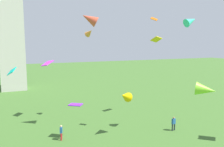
% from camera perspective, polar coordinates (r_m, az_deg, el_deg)
% --- Properties ---
extents(person_1, '(0.37, 0.51, 1.69)m').
position_cam_1_polar(person_1, '(27.03, -12.56, -13.95)').
color(person_1, red).
rests_on(person_1, ground_plane).
extents(person_5, '(0.54, 0.34, 1.76)m').
position_cam_1_polar(person_5, '(29.95, 15.10, -11.76)').
color(person_5, '#1E2333').
rests_on(person_5, ground_plane).
extents(kite_flying_0, '(2.20, 2.03, 1.63)m').
position_cam_1_polar(kite_flying_0, '(26.52, 3.29, -5.68)').
color(kite_flying_0, '#E5B105').
extents(kite_flying_1, '(2.49, 1.84, 2.00)m').
position_cam_1_polar(kite_flying_1, '(28.38, -5.65, 13.42)').
color(kite_flying_1, '#D44E34').
extents(kite_flying_2, '(1.23, 1.61, 1.29)m').
position_cam_1_polar(kite_flying_2, '(32.06, -5.65, 10.15)').
color(kite_flying_2, orange).
extents(kite_flying_3, '(1.78, 1.69, 0.12)m').
position_cam_1_polar(kite_flying_3, '(26.24, -9.07, -7.67)').
color(kite_flying_3, purple).
extents(kite_flying_4, '(2.14, 2.19, 1.38)m').
position_cam_1_polar(kite_flying_4, '(22.60, 22.31, -3.79)').
color(kite_flying_4, '#86E22D').
extents(kite_flying_5, '(0.95, 0.85, 0.55)m').
position_cam_1_polar(kite_flying_5, '(27.80, 10.46, 13.24)').
color(kite_flying_5, '#C55809').
extents(kite_flying_6, '(1.13, 1.55, 0.96)m').
position_cam_1_polar(kite_flying_6, '(29.17, -23.72, 0.55)').
color(kite_flying_6, '#05BFA4').
extents(kite_flying_7, '(2.00, 1.60, 0.93)m').
position_cam_1_polar(kite_flying_7, '(34.73, 10.99, 8.35)').
color(kite_flying_7, yellow).
extents(kite_flying_8, '(1.71, 1.02, 1.49)m').
position_cam_1_polar(kite_flying_8, '(28.85, 19.04, 12.26)').
color(kite_flying_8, '#32D7AF').
extents(kite_flying_10, '(1.93, 1.98, 0.83)m').
position_cam_1_polar(kite_flying_10, '(33.75, -15.78, 2.50)').
color(kite_flying_10, '#CC30EB').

